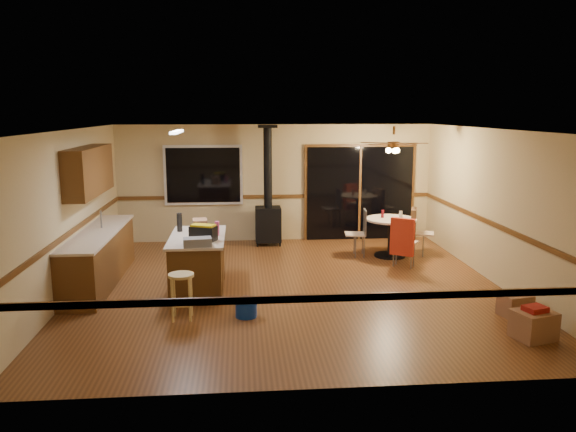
{
  "coord_description": "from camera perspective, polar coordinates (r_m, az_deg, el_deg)",
  "views": [
    {
      "loc": [
        -0.79,
        -8.95,
        2.9
      ],
      "look_at": [
        0.0,
        0.3,
        1.15
      ],
      "focal_mm": 35.0,
      "sensor_mm": 36.0,
      "label": 1
    }
  ],
  "objects": [
    {
      "name": "chair_right",
      "position": [
        11.66,
        12.75,
        -0.97
      ],
      "size": [
        0.57,
        0.55,
        0.7
      ],
      "color": "#C3AA91",
      "rests_on": "ground"
    },
    {
      "name": "bottle_dark",
      "position": [
        9.57,
        -10.97,
        -0.63
      ],
      "size": [
        0.1,
        0.1,
        0.31
      ],
      "primitive_type": "cylinder",
      "rotation": [
        0.0,
        0.0,
        -0.18
      ],
      "color": "black",
      "rests_on": "kitchen_island"
    },
    {
      "name": "window",
      "position": [
        12.5,
        -8.59,
        4.13
      ],
      "size": [
        1.72,
        0.1,
        1.32
      ],
      "primitive_type": "cube",
      "color": "black",
      "rests_on": "ground"
    },
    {
      "name": "ceiling",
      "position": [
        8.99,
        0.17,
        8.77
      ],
      "size": [
        7.0,
        7.0,
        0.0
      ],
      "primitive_type": "plane",
      "rotation": [
        3.14,
        0.0,
        0.0
      ],
      "color": "silver",
      "rests_on": "ground"
    },
    {
      "name": "wall_left",
      "position": [
        9.48,
        -21.41,
        0.22
      ],
      "size": [
        0.0,
        7.0,
        7.0
      ],
      "primitive_type": "plane",
      "rotation": [
        1.57,
        0.0,
        1.57
      ],
      "color": "tan",
      "rests_on": "ground"
    },
    {
      "name": "fluorescent_strip",
      "position": [
        9.31,
        -11.23,
        8.38
      ],
      "size": [
        0.1,
        1.2,
        0.04
      ],
      "primitive_type": "cube",
      "color": "white",
      "rests_on": "ceiling"
    },
    {
      "name": "glass_cream",
      "position": [
        11.37,
        11.38,
        0.12
      ],
      "size": [
        0.08,
        0.08,
        0.16
      ],
      "primitive_type": "cylinder",
      "rotation": [
        0.0,
        0.0,
        -0.3
      ],
      "color": "beige",
      "rests_on": "dining_table"
    },
    {
      "name": "box_under_window",
      "position": [
        12.31,
        -8.28,
        -2.2
      ],
      "size": [
        0.47,
        0.38,
        0.36
      ],
      "primitive_type": "cube",
      "rotation": [
        0.0,
        0.0,
        0.04
      ],
      "color": "brown",
      "rests_on": "floor"
    },
    {
      "name": "wall_back",
      "position": [
        12.57,
        -1.25,
        3.37
      ],
      "size": [
        7.0,
        0.0,
        7.0
      ],
      "primitive_type": "plane",
      "rotation": [
        1.57,
        0.0,
        0.0
      ],
      "color": "tan",
      "rests_on": "ground"
    },
    {
      "name": "wall_right",
      "position": [
        10.05,
        20.46,
        0.84
      ],
      "size": [
        0.0,
        7.0,
        7.0
      ],
      "primitive_type": "plane",
      "rotation": [
        1.57,
        0.0,
        -1.57
      ],
      "color": "tan",
      "rests_on": "ground"
    },
    {
      "name": "kitchen_island",
      "position": [
        9.3,
        -9.12,
        -4.71
      ],
      "size": [
        0.88,
        1.68,
        0.9
      ],
      "color": "#523214",
      "rests_on": "ground"
    },
    {
      "name": "bottle_white",
      "position": [
        9.64,
        -9.5,
        -0.91
      ],
      "size": [
        0.07,
        0.07,
        0.17
      ],
      "primitive_type": "cylinder",
      "rotation": [
        0.0,
        0.0,
        0.32
      ],
      "color": "white",
      "rests_on": "kitchen_island"
    },
    {
      "name": "wood_stove",
      "position": [
        12.21,
        -2.04,
        0.43
      ],
      "size": [
        0.55,
        0.5,
        2.52
      ],
      "color": "black",
      "rests_on": "ground"
    },
    {
      "name": "floor",
      "position": [
        9.44,
        0.16,
        -7.22
      ],
      "size": [
        7.0,
        7.0,
        0.0
      ],
      "primitive_type": "plane",
      "color": "brown",
      "rests_on": "ground"
    },
    {
      "name": "bar_stool",
      "position": [
        8.09,
        -10.73,
        -8.03
      ],
      "size": [
        0.4,
        0.4,
        0.66
      ],
      "primitive_type": "cylinder",
      "rotation": [
        0.0,
        0.0,
        0.11
      ],
      "color": "#D6BB71",
      "rests_on": "floor"
    },
    {
      "name": "toolbox_black",
      "position": [
        8.86,
        -8.59,
        -1.75
      ],
      "size": [
        0.45,
        0.35,
        0.22
      ],
      "primitive_type": "cube",
      "rotation": [
        0.0,
        0.0,
        -0.38
      ],
      "color": "black",
      "rests_on": "kitchen_island"
    },
    {
      "name": "sliding_door",
      "position": [
        12.82,
        7.28,
        2.3
      ],
      "size": [
        2.52,
        0.1,
        2.1
      ],
      "primitive_type": "cube",
      "color": "black",
      "rests_on": "ground"
    },
    {
      "name": "glass_red",
      "position": [
        11.42,
        9.58,
        0.23
      ],
      "size": [
        0.06,
        0.06,
        0.16
      ],
      "primitive_type": "cylinder",
      "rotation": [
        0.0,
        0.0,
        -0.06
      ],
      "color": "#590C14",
      "rests_on": "dining_table"
    },
    {
      "name": "box_corner_a",
      "position": [
        8.0,
        23.69,
        -10.1
      ],
      "size": [
        0.58,
        0.53,
        0.37
      ],
      "primitive_type": "cube",
      "rotation": [
        0.0,
        0.0,
        0.29
      ],
      "color": "brown",
      "rests_on": "floor"
    },
    {
      "name": "wall_front",
      "position": [
        5.73,
        3.26,
        -5.55
      ],
      "size": [
        7.0,
        0.0,
        7.0
      ],
      "primitive_type": "plane",
      "rotation": [
        -1.57,
        0.0,
        0.0
      ],
      "color": "tan",
      "rests_on": "ground"
    },
    {
      "name": "toolbox_yellow_lid",
      "position": [
        8.83,
        -8.62,
        -0.96
      ],
      "size": [
        0.41,
        0.31,
        0.03
      ],
      "primitive_type": "cube",
      "rotation": [
        0.0,
        0.0,
        -0.38
      ],
      "color": "gold",
      "rests_on": "toolbox_black"
    },
    {
      "name": "dining_table",
      "position": [
        11.43,
        10.39,
        -1.44
      ],
      "size": [
        1.0,
        1.0,
        0.78
      ],
      "color": "black",
      "rests_on": "ground"
    },
    {
      "name": "chair_left",
      "position": [
        11.36,
        7.38,
        -1.15
      ],
      "size": [
        0.45,
        0.45,
        0.51
      ],
      "color": "#C3AA91",
      "rests_on": "ground"
    },
    {
      "name": "blue_bucket",
      "position": [
        8.13,
        -4.27,
        -9.3
      ],
      "size": [
        0.41,
        0.41,
        0.26
      ],
      "primitive_type": "cylinder",
      "rotation": [
        0.0,
        0.0,
        -0.43
      ],
      "color": "#0B31A7",
      "rests_on": "floor"
    },
    {
      "name": "ceiling_fan",
      "position": [
        11.2,
        10.67,
        6.98
      ],
      "size": [
        0.24,
        0.24,
        0.55
      ],
      "color": "brown",
      "rests_on": "ceiling"
    },
    {
      "name": "countertop",
      "position": [
        9.96,
        -18.79,
        -1.61
      ],
      "size": [
        0.64,
        3.04,
        0.04
      ],
      "primitive_type": "cube",
      "color": "beige",
      "rests_on": "lower_cabinets"
    },
    {
      "name": "box_on_island",
      "position": [
        9.49,
        -8.93,
        -0.96
      ],
      "size": [
        0.27,
        0.34,
        0.21
      ],
      "primitive_type": "cube",
      "rotation": [
        0.0,
        0.0,
        0.11
      ],
      "color": "brown",
      "rests_on": "kitchen_island"
    },
    {
      "name": "bottle_pink",
      "position": [
        9.17,
        -7.22,
        -1.26
      ],
      "size": [
        0.07,
        0.07,
        0.23
      ],
      "primitive_type": "cylinder",
      "rotation": [
        0.0,
        0.0,
        0.01
      ],
      "color": "#D84C8C",
      "rests_on": "kitchen_island"
    },
    {
      "name": "box_corner_b",
      "position": [
        8.75,
        22.07,
        -8.39
      ],
      "size": [
        0.46,
        0.41,
        0.32
      ],
      "primitive_type": "cube",
      "rotation": [
        0.0,
        0.0,
        0.21
      ],
      "color": "brown",
      "rests_on": "floor"
    },
    {
      "name": "lower_cabinets",
      "position": [
        10.06,
        -18.64,
        -4.11
      ],
      "size": [
        0.6,
        3.0,
        0.86
      ],
      "primitive_type": "cube",
      "color": "#5A3517",
      "rests_on": "ground"
    },
    {
      "name": "box_small_red",
      "position": [
        7.93,
        23.81,
        -8.61
      ],
      "size": [
        0.32,
        0.29,
        0.07
      ],
      "primitive_type": "cube",
      "rotation": [
        0.0,
        0.0,
        0.29
      ],
      "color": "maroon",
      "rests_on": "box_corner_a"
    },
    {
      "name": "toolbox_grey",
      "position": [
        8.49,
        -9.18,
        -2.63
      ],
      "size": [
        0.44,
        0.28,
        0.13
      ],
      "primitive_type": "cube",
      "rotation": [
        0.0,
        0.0,
        0.12
      ],
      "color": "slate",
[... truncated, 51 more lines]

